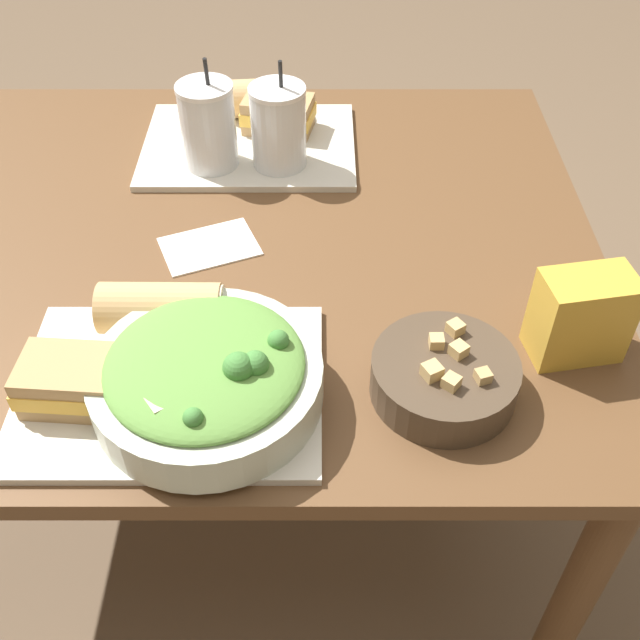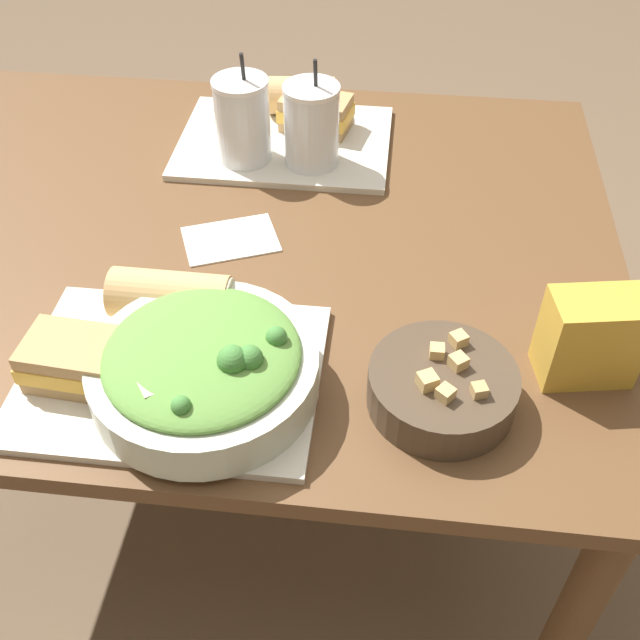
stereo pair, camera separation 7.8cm
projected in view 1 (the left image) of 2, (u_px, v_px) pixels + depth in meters
The scene contains 14 objects.
ground_plane at pixel (227, 491), 1.75m from camera, with size 12.00×12.00×0.00m, color brown.
dining_table at pixel (194, 277), 1.29m from camera, with size 1.35×1.02×0.75m.
tray_near at pixel (172, 387), 0.99m from camera, with size 0.40×0.30×0.01m.
tray_far at pixel (250, 145), 1.42m from camera, with size 0.40×0.30×0.01m.
salad_bowl at pixel (208, 376), 0.94m from camera, with size 0.29×0.29×0.10m.
soup_bowl at pixel (445, 376), 0.97m from camera, with size 0.19×0.19×0.07m.
sandwich_near at pixel (72, 381), 0.94m from camera, with size 0.13×0.10×0.06m.
baguette_near at pixel (166, 308), 1.03m from camera, with size 0.17×0.07×0.07m.
sandwich_far at pixel (279, 114), 1.43m from camera, with size 0.15×0.11×0.06m.
baguette_far at pixel (264, 98), 1.47m from camera, with size 0.14×0.08×0.07m.
drink_cup_dark at pixel (210, 128), 1.32m from camera, with size 0.10×0.10×0.20m.
drink_cup_red at pixel (280, 129), 1.32m from camera, with size 0.10×0.10×0.20m.
chip_bag at pixel (582, 316), 1.00m from camera, with size 0.13×0.09×0.13m.
napkin_folded at pixel (210, 246), 1.21m from camera, with size 0.18×0.15×0.00m.
Camera 1 is at (0.22, -0.98, 1.51)m, focal length 42.00 mm.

